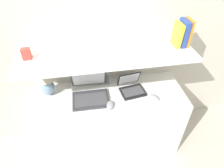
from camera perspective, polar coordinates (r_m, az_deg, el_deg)
ground_plane at (r=2.30m, az=0.21°, el=-21.70°), size 12.00×12.00×0.00m
wall_back at (r=1.87m, az=-3.04°, el=13.84°), size 6.00×0.05×2.40m
desk at (r=2.13m, az=-1.05°, el=-10.72°), size 1.44×0.53×0.74m
back_riser at (r=2.18m, az=-2.32°, el=-1.50°), size 1.44×0.04×1.15m
shelf at (r=1.65m, az=-1.76°, el=8.81°), size 1.44×0.48×0.03m
table_lamp at (r=1.85m, az=-18.66°, el=1.93°), size 0.21×0.21×0.32m
laptop_large at (r=1.84m, az=-6.28°, el=-2.40°), size 0.33×0.33×0.24m
laptop_small at (r=1.91m, az=5.59°, el=-1.05°), size 0.25×0.25×0.16m
computer_mouse at (r=1.76m, az=-0.41°, el=-6.02°), size 0.09×0.12×0.03m
second_mouse at (r=1.87m, az=12.08°, el=-3.75°), size 0.09×0.12×0.03m
router_box at (r=1.97m, az=-2.16°, el=2.02°), size 0.10×0.07×0.14m
book_orange at (r=1.80m, az=20.76°, el=13.65°), size 0.02×0.12×0.22m
book_blue at (r=1.79m, az=19.66°, el=13.56°), size 0.04×0.13×0.22m
book_yellow at (r=1.77m, az=18.20°, el=13.23°), size 0.04×0.13×0.20m
shelf_gadget at (r=1.66m, az=-23.27°, el=7.93°), size 0.06×0.05×0.09m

